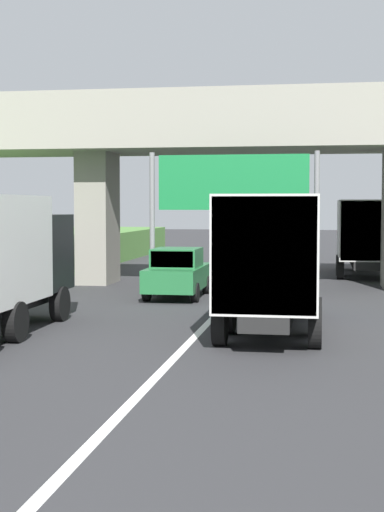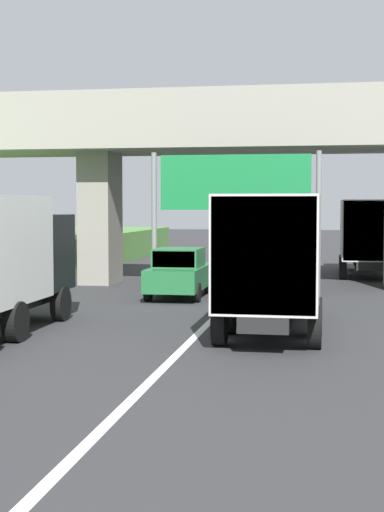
{
  "view_description": "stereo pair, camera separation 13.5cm",
  "coord_description": "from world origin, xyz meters",
  "px_view_note": "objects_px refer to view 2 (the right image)",
  "views": [
    {
      "loc": [
        3.01,
        -2.55,
        3.19
      ],
      "look_at": [
        0.0,
        15.5,
        2.0
      ],
      "focal_mm": 54.48,
      "sensor_mm": 36.0,
      "label": 1
    },
    {
      "loc": [
        3.14,
        -2.53,
        3.19
      ],
      "look_at": [
        0.0,
        15.5,
        2.0
      ],
      "focal_mm": 54.48,
      "sensor_mm": 36.0,
      "label": 2
    }
  ],
  "objects_px": {
    "truck_orange": "(366,233)",
    "car_green": "(179,273)",
    "truck_blue": "(274,255)",
    "overhead_highway_sign": "(235,191)"
  },
  "relations": [
    {
      "from": "truck_blue",
      "to": "overhead_highway_sign",
      "type": "bearing_deg",
      "value": 104.64
    },
    {
      "from": "truck_orange",
      "to": "truck_blue",
      "type": "xyz_separation_m",
      "value": [
        -3.09,
        -16.68,
        0.0
      ]
    },
    {
      "from": "truck_orange",
      "to": "car_green",
      "type": "relative_size",
      "value": 1.78
    },
    {
      "from": "truck_orange",
      "to": "car_green",
      "type": "height_order",
      "value": "truck_orange"
    },
    {
      "from": "car_green",
      "to": "truck_orange",
      "type": "bearing_deg",
      "value": 55.68
    },
    {
      "from": "overhead_highway_sign",
      "to": "car_green",
      "type": "distance_m",
      "value": 3.42
    },
    {
      "from": "truck_orange",
      "to": "car_green",
      "type": "xyz_separation_m",
      "value": [
        -6.81,
        -9.98,
        -1.08
      ]
    },
    {
      "from": "truck_orange",
      "to": "truck_blue",
      "type": "height_order",
      "value": "same"
    },
    {
      "from": "overhead_highway_sign",
      "to": "truck_orange",
      "type": "xyz_separation_m",
      "value": [
        4.92,
        9.69,
        -1.76
      ]
    },
    {
      "from": "truck_blue",
      "to": "truck_orange",
      "type": "bearing_deg",
      "value": 79.5
    }
  ]
}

